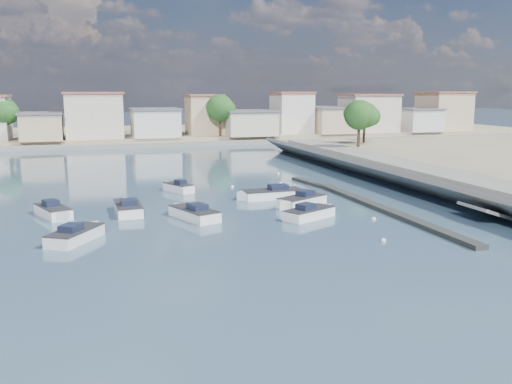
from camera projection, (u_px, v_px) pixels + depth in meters
ground at (220, 168)px, 74.84m from camera, size 400.00×400.00×0.00m
seawall_walkway at (473, 188)px, 54.51m from camera, size 5.00×90.00×1.80m
breakwater at (365, 202)px, 51.04m from camera, size 2.00×31.02×0.35m
far_shore_land at (165, 134)px, 123.71m from camera, size 160.00×40.00×1.40m
far_shore_quay at (181, 144)px, 103.98m from camera, size 160.00×2.50×0.80m
far_town at (230, 117)px, 111.80m from camera, size 113.01×12.80×8.35m
shore_trees at (229, 112)px, 102.60m from camera, size 74.56×38.32×7.92m
motorboat_a at (193, 213)px, 45.53m from camera, size 3.57×5.59×1.48m
motorboat_b at (77, 235)px, 38.76m from camera, size 4.04×4.87×1.48m
motorboat_c at (269, 195)px, 53.76m from camera, size 6.42×2.45×1.48m
motorboat_d at (300, 202)px, 50.32m from camera, size 5.12×3.98×1.48m
motorboat_e at (128, 208)px, 47.54m from camera, size 2.10×5.62×1.48m
motorboat_f at (178, 188)px, 57.42m from camera, size 2.85×3.89×1.48m
motorboat_g at (54, 212)px, 45.96m from camera, size 3.25×5.07×1.48m
motorboat_h at (311, 213)px, 45.55m from camera, size 4.84×3.65×1.48m
mooring_buoys at (321, 202)px, 51.98m from camera, size 10.26×35.32×0.37m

